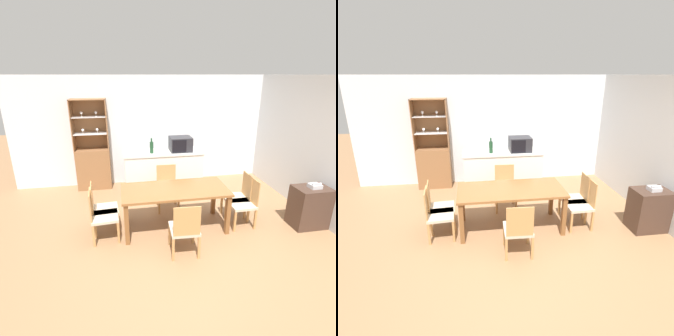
# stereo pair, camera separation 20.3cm
# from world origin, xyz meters

# --- Properties ---
(ground_plane) EXTENTS (18.00, 18.00, 0.00)m
(ground_plane) POSITION_xyz_m (0.00, 0.00, 0.00)
(ground_plane) COLOR #936B47
(wall_back) EXTENTS (6.80, 0.06, 2.55)m
(wall_back) POSITION_xyz_m (0.00, 2.63, 1.27)
(wall_back) COLOR silver
(wall_back) RESTS_ON ground_plane
(wall_right) EXTENTS (0.06, 4.60, 2.55)m
(wall_right) POSITION_xyz_m (2.58, 0.30, 1.27)
(wall_right) COLOR silver
(wall_right) RESTS_ON ground_plane
(kitchen_counter) EXTENTS (1.73, 0.64, 0.95)m
(kitchen_counter) POSITION_xyz_m (-0.04, 1.89, 0.48)
(kitchen_counter) COLOR silver
(kitchen_counter) RESTS_ON ground_plane
(display_cabinet) EXTENTS (0.76, 0.38, 2.06)m
(display_cabinet) POSITION_xyz_m (-1.59, 2.42, 0.62)
(display_cabinet) COLOR brown
(display_cabinet) RESTS_ON ground_plane
(dining_table) EXTENTS (1.78, 0.82, 0.74)m
(dining_table) POSITION_xyz_m (-0.08, 0.36, 0.65)
(dining_table) COLOR brown
(dining_table) RESTS_ON ground_plane
(dining_chair_side_left_far) EXTENTS (0.45, 0.45, 0.86)m
(dining_chair_side_left_far) POSITION_xyz_m (-1.30, 0.48, 0.42)
(dining_chair_side_left_far) COLOR #C1B299
(dining_chair_side_left_far) RESTS_ON ground_plane
(dining_chair_side_right_far) EXTENTS (0.44, 0.44, 0.86)m
(dining_chair_side_right_far) POSITION_xyz_m (1.14, 0.48, 0.42)
(dining_chair_side_right_far) COLOR #C1B299
(dining_chair_side_right_far) RESTS_ON ground_plane
(dining_chair_head_far) EXTENTS (0.43, 0.43, 0.86)m
(dining_chair_head_far) POSITION_xyz_m (-0.08, 1.10, 0.42)
(dining_chair_head_far) COLOR #C1B299
(dining_chair_head_far) RESTS_ON ground_plane
(dining_chair_side_right_near) EXTENTS (0.43, 0.43, 0.86)m
(dining_chair_side_right_near) POSITION_xyz_m (1.14, 0.24, 0.42)
(dining_chair_side_right_near) COLOR #C1B299
(dining_chair_side_right_near) RESTS_ON ground_plane
(dining_chair_side_left_near) EXTENTS (0.45, 0.45, 0.86)m
(dining_chair_side_left_near) POSITION_xyz_m (-1.30, 0.23, 0.42)
(dining_chair_side_left_near) COLOR #C1B299
(dining_chair_side_left_near) RESTS_ON ground_plane
(dining_chair_head_near) EXTENTS (0.44, 0.44, 0.86)m
(dining_chair_head_near) POSITION_xyz_m (-0.08, -0.38, 0.42)
(dining_chair_head_near) COLOR #C1B299
(dining_chair_head_near) RESTS_ON ground_plane
(microwave) EXTENTS (0.47, 0.40, 0.31)m
(microwave) POSITION_xyz_m (0.36, 1.89, 1.11)
(microwave) COLOR #232328
(microwave) RESTS_ON kitchen_counter
(wine_bottle) EXTENTS (0.08, 0.08, 0.33)m
(wine_bottle) POSITION_xyz_m (-0.29, 1.82, 1.09)
(wine_bottle) COLOR #193D23
(wine_bottle) RESTS_ON kitchen_counter
(side_cabinet) EXTENTS (0.59, 0.42, 0.73)m
(side_cabinet) POSITION_xyz_m (2.25, 0.00, 0.37)
(side_cabinet) COLOR #422D23
(side_cabinet) RESTS_ON ground_plane
(telephone) EXTENTS (0.19, 0.16, 0.10)m
(telephone) POSITION_xyz_m (2.27, -0.02, 0.77)
(telephone) COLOR #B7B7BC
(telephone) RESTS_ON side_cabinet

